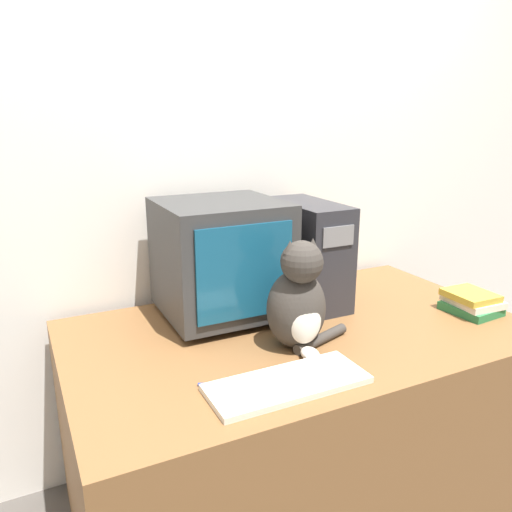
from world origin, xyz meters
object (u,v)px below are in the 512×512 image
(computer_tower, at_px, (307,253))
(book_stack, at_px, (471,302))
(keyboard, at_px, (287,383))
(crt_monitor, at_px, (221,258))
(cat, at_px, (298,302))
(pen, at_px, (227,384))

(computer_tower, bearing_deg, book_stack, -36.81)
(keyboard, bearing_deg, crt_monitor, 86.61)
(cat, bearing_deg, computer_tower, 58.78)
(computer_tower, xyz_separation_m, keyboard, (-0.38, -0.53, -0.19))
(computer_tower, distance_m, keyboard, 0.68)
(pen, bearing_deg, crt_monitor, 68.84)
(crt_monitor, relative_size, book_stack, 2.20)
(crt_monitor, height_order, computer_tower, crt_monitor)
(keyboard, relative_size, book_stack, 2.31)
(crt_monitor, xyz_separation_m, cat, (0.11, -0.34, -0.07))
(crt_monitor, height_order, book_stack, crt_monitor)
(crt_monitor, distance_m, pen, 0.54)
(keyboard, bearing_deg, pen, 152.00)
(keyboard, bearing_deg, book_stack, 10.31)
(book_stack, bearing_deg, pen, -175.44)
(crt_monitor, distance_m, keyboard, 0.58)
(book_stack, bearing_deg, crt_monitor, 155.84)
(keyboard, height_order, cat, cat)
(computer_tower, relative_size, cat, 1.11)
(book_stack, xyz_separation_m, pen, (-1.02, -0.08, -0.03))
(computer_tower, relative_size, book_stack, 2.05)
(book_stack, bearing_deg, keyboard, -169.69)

